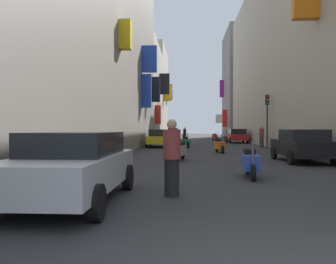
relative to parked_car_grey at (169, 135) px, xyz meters
name	(u,v)px	position (x,y,z in m)	size (l,w,h in m)	color
ground_plane	(202,144)	(3.62, -9.35, -0.72)	(140.00, 140.00, 0.00)	#2D2D30
building_left_mid_a	(136,93)	(-4.37, 0.85, 5.36)	(7.29, 13.25, 12.18)	#B2A899
building_left_mid_b	(148,94)	(-4.37, 14.07, 6.61)	(7.15, 13.18, 14.66)	#B2A899
building_right_near	(318,38)	(11.61, -16.87, 7.27)	(7.25, 44.97, 16.00)	#B2A899
building_right_mid_c	(244,85)	(11.61, 14.92, 8.07)	(7.24, 11.48, 17.62)	slate
parked_car_grey	(169,135)	(0.00, 0.00, 0.00)	(1.97, 4.05, 1.36)	slate
parked_car_red	(237,136)	(7.40, -6.35, 0.04)	(1.93, 3.91, 1.46)	#B21E1E
parked_car_yellow	(160,138)	(-0.01, -14.61, 0.02)	(1.95, 3.98, 1.42)	gold
parked_car_silver	(73,165)	(-0.08, -34.96, 0.02)	(1.93, 4.19, 1.39)	#B7B7BC
parked_car_black	(302,145)	(7.26, -26.54, 0.03)	(1.90, 4.00, 1.43)	black
parked_car_white	(173,133)	(-0.04, 11.69, 0.09)	(1.91, 4.20, 1.58)	white
scooter_red	(215,137)	(5.64, 0.36, -0.26)	(0.68, 1.91, 1.13)	red
scooter_green	(186,142)	(2.12, -15.85, -0.26)	(0.68, 1.89, 1.13)	#287F3D
scooter_blue	(250,162)	(4.09, -31.43, -0.26)	(0.52, 1.98, 1.13)	#2D4CAD
scooter_silver	(179,150)	(1.85, -26.04, -0.26)	(0.68, 1.79, 1.13)	#ADADB2
scooter_orange	(219,145)	(4.18, -21.00, -0.26)	(0.61, 1.90, 1.13)	orange
scooter_black	(184,136)	(1.77, 6.31, -0.26)	(0.59, 1.79, 1.13)	black
pedestrian_crossing	(185,134)	(1.90, 0.23, 0.10)	(0.54, 0.54, 1.65)	#2B2B2B
pedestrian_near_left	(172,158)	(1.88, -34.34, 0.11)	(0.43, 0.43, 1.67)	black
pedestrian_near_right	(225,136)	(5.85, -9.04, 0.05)	(0.54, 0.54, 1.57)	#333333
pedestrian_mid_street	(262,137)	(8.01, -15.09, 0.13)	(0.52, 0.52, 1.71)	#383838
traffic_light_near_corner	(267,112)	(8.24, -15.95, 2.03)	(0.26, 0.34, 4.03)	#2D2D2D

